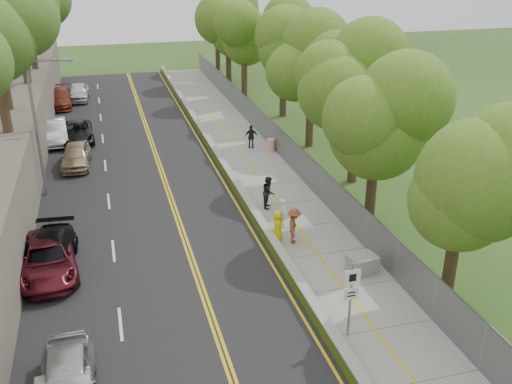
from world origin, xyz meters
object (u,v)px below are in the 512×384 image
at_px(car_0, 67,381).
at_px(person_far, 251,137).
at_px(construction_barrel, 271,145).
at_px(signpost, 351,292).
at_px(car_2, 47,258).
at_px(concrete_block, 362,264).
at_px(streetlight, 39,119).
at_px(painter_0, 278,226).

xyz_separation_m(car_0, person_far, (12.15, 22.51, 0.11)).
distance_m(construction_barrel, car_0, 25.23).
height_order(signpost, car_2, signpost).
xyz_separation_m(car_2, person_far, (13.22, 14.13, 0.12)).
bearing_deg(person_far, concrete_block, 98.86).
xyz_separation_m(signpost, construction_barrel, (3.25, 20.77, -1.46)).
bearing_deg(streetlight, car_2, -87.57).
xyz_separation_m(construction_barrel, car_2, (-14.37, -13.05, 0.28)).
relative_size(car_0, person_far, 2.60).
height_order(streetlight, construction_barrel, streetlight).
distance_m(streetlight, person_far, 14.92).
relative_size(car_2, person_far, 3.14).
distance_m(painter_0, person_far, 14.16).
bearing_deg(construction_barrel, car_2, -137.76).
relative_size(signpost, car_2, 0.58).
height_order(streetlight, car_2, streetlight).
xyz_separation_m(streetlight, car_2, (0.39, -9.29, -3.86)).
distance_m(car_2, painter_0, 10.82).
bearing_deg(car_0, painter_0, 40.57).
bearing_deg(car_0, construction_barrel, 57.48).
xyz_separation_m(concrete_block, person_far, (-0.34, 17.86, 0.44)).
xyz_separation_m(streetlight, construction_barrel, (14.76, 3.76, -4.13)).
xyz_separation_m(signpost, car_2, (-11.12, 7.73, -1.18)).
height_order(streetlight, signpost, streetlight).
height_order(signpost, concrete_block, signpost).
bearing_deg(signpost, car_0, -176.25).
xyz_separation_m(construction_barrel, person_far, (-1.15, 1.08, 0.40)).
relative_size(signpost, painter_0, 1.94).
relative_size(signpost, construction_barrel, 3.39).
xyz_separation_m(concrete_block, car_0, (-12.49, -4.65, 0.33)).
bearing_deg(streetlight, concrete_block, -43.03).
bearing_deg(construction_barrel, painter_0, -105.41).
bearing_deg(construction_barrel, car_0, -121.82).
bearing_deg(car_2, person_far, 41.95).
relative_size(construction_barrel, car_0, 0.21).
relative_size(car_2, painter_0, 3.35).
bearing_deg(painter_0, signpost, -162.76).
bearing_deg(signpost, streetlight, 124.08).
relative_size(construction_barrel, painter_0, 0.57).
xyz_separation_m(signpost, car_0, (-10.05, -0.66, -1.17)).
distance_m(concrete_block, person_far, 17.87).
xyz_separation_m(streetlight, person_far, (13.62, 4.84, -3.74)).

